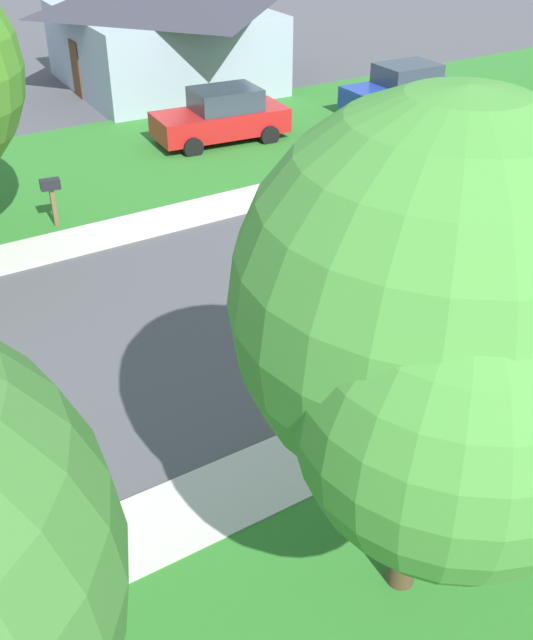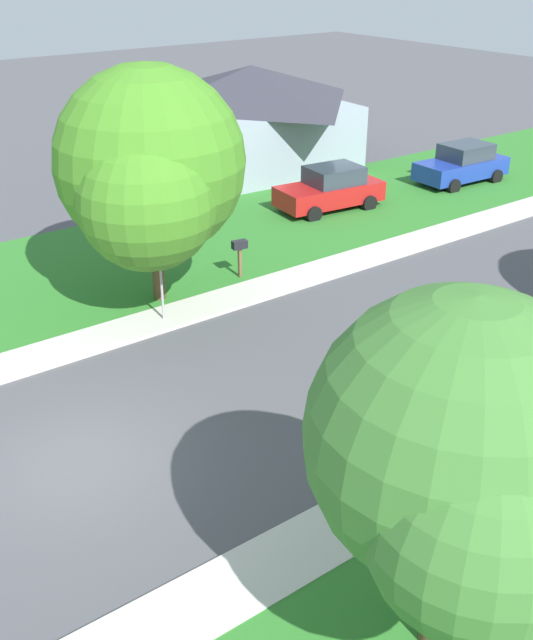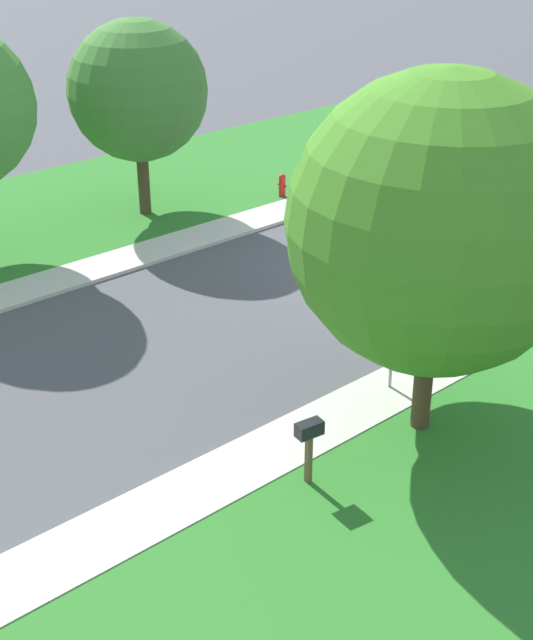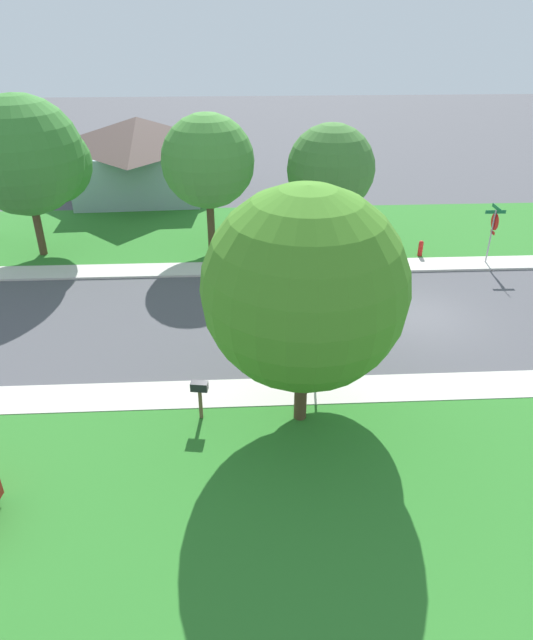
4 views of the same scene
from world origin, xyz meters
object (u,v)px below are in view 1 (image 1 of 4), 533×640
object	(u,v)px
car_red_near_corner	(222,116)
mailbox	(51,191)
tree_sidewalk_mid	(443,328)
house_left_setback	(161,24)
car_blue_behind_trees	(403,90)

from	to	relation	value
car_red_near_corner	mailbox	xyz separation A→B (m)	(3.54, -6.84, 0.14)
tree_sidewalk_mid	house_left_setback	size ratio (longest dim) A/B	0.68
car_blue_behind_trees	tree_sidewalk_mid	distance (m)	21.63
car_red_near_corner	tree_sidewalk_mid	bearing A→B (deg)	-22.30
car_blue_behind_trees	house_left_setback	world-z (taller)	house_left_setback
car_red_near_corner	mailbox	bearing A→B (deg)	-62.65
car_blue_behind_trees	house_left_setback	bearing A→B (deg)	-146.08
tree_sidewalk_mid	mailbox	distance (m)	13.64
tree_sidewalk_mid	car_red_near_corner	bearing A→B (deg)	157.70
car_blue_behind_trees	car_red_near_corner	size ratio (longest dim) A/B	0.98
house_left_setback	mailbox	world-z (taller)	house_left_setback
tree_sidewalk_mid	house_left_setback	bearing A→B (deg)	160.86
car_blue_behind_trees	car_red_near_corner	bearing A→B (deg)	-95.30
tree_sidewalk_mid	mailbox	size ratio (longest dim) A/B	4.90
tree_sidewalk_mid	mailbox	xyz separation A→B (m)	(-13.27, 0.05, -3.14)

